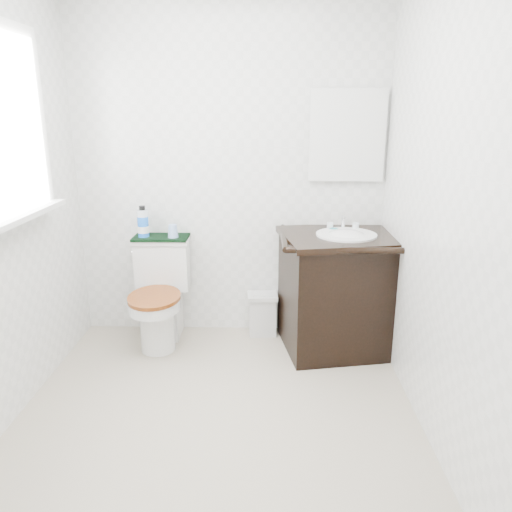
{
  "coord_description": "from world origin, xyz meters",
  "views": [
    {
      "loc": [
        0.27,
        -2.35,
        1.62
      ],
      "look_at": [
        0.2,
        0.75,
        0.71
      ],
      "focal_mm": 35.0,
      "sensor_mm": 36.0,
      "label": 1
    }
  ],
  "objects_px": {
    "vanity": "(339,289)",
    "mouthwash_bottle": "(143,223)",
    "cup": "(173,231)",
    "trash_bin": "(262,314)",
    "toilet": "(161,298)"
  },
  "relations": [
    {
      "from": "vanity",
      "to": "mouthwash_bottle",
      "type": "height_order",
      "value": "mouthwash_bottle"
    },
    {
      "from": "mouthwash_bottle",
      "to": "cup",
      "type": "height_order",
      "value": "mouthwash_bottle"
    },
    {
      "from": "trash_bin",
      "to": "cup",
      "type": "bearing_deg",
      "value": -176.19
    },
    {
      "from": "toilet",
      "to": "trash_bin",
      "type": "xyz_separation_m",
      "value": [
        0.73,
        0.13,
        -0.17
      ]
    },
    {
      "from": "toilet",
      "to": "vanity",
      "type": "xyz_separation_m",
      "value": [
        1.25,
        -0.07,
        0.11
      ]
    },
    {
      "from": "toilet",
      "to": "cup",
      "type": "xyz_separation_m",
      "value": [
        0.09,
        0.09,
        0.47
      ]
    },
    {
      "from": "toilet",
      "to": "vanity",
      "type": "distance_m",
      "value": 1.26
    },
    {
      "from": "toilet",
      "to": "trash_bin",
      "type": "distance_m",
      "value": 0.76
    },
    {
      "from": "toilet",
      "to": "vanity",
      "type": "relative_size",
      "value": 0.8
    },
    {
      "from": "vanity",
      "to": "cup",
      "type": "bearing_deg",
      "value": 172.42
    },
    {
      "from": "toilet",
      "to": "mouthwash_bottle",
      "type": "height_order",
      "value": "mouthwash_bottle"
    },
    {
      "from": "toilet",
      "to": "trash_bin",
      "type": "bearing_deg",
      "value": 10.05
    },
    {
      "from": "cup",
      "to": "trash_bin",
      "type": "bearing_deg",
      "value": 3.81
    },
    {
      "from": "vanity",
      "to": "trash_bin",
      "type": "xyz_separation_m",
      "value": [
        -0.53,
        0.2,
        -0.27
      ]
    },
    {
      "from": "toilet",
      "to": "vanity",
      "type": "height_order",
      "value": "vanity"
    }
  ]
}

